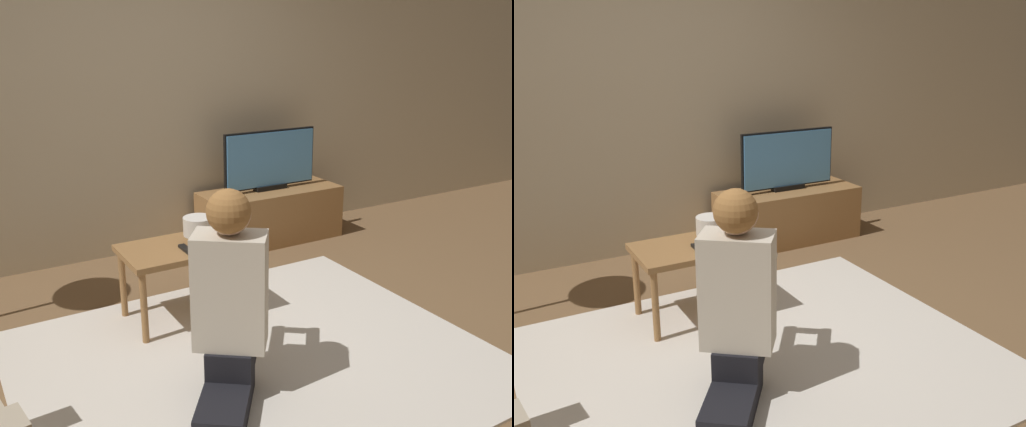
% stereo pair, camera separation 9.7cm
% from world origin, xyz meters
% --- Properties ---
extents(ground_plane, '(10.00, 10.00, 0.00)m').
position_xyz_m(ground_plane, '(0.00, 0.00, 0.00)').
color(ground_plane, brown).
extents(wall_back, '(10.00, 0.06, 2.60)m').
position_xyz_m(wall_back, '(0.00, 1.93, 1.30)').
color(wall_back, beige).
rests_on(wall_back, ground_plane).
extents(rug, '(2.43, 2.04, 0.02)m').
position_xyz_m(rug, '(0.00, 0.00, 0.01)').
color(rug, silver).
rests_on(rug, ground_plane).
extents(tv_stand, '(1.19, 0.47, 0.45)m').
position_xyz_m(tv_stand, '(1.08, 1.59, 0.22)').
color(tv_stand, olive).
rests_on(tv_stand, ground_plane).
extents(tv, '(0.85, 0.08, 0.50)m').
position_xyz_m(tv, '(1.08, 1.60, 0.70)').
color(tv, black).
rests_on(tv, tv_stand).
extents(coffee_table, '(0.70, 0.45, 0.48)m').
position_xyz_m(coffee_table, '(-0.14, 0.66, 0.41)').
color(coffee_table, olive).
rests_on(coffee_table, ground_plane).
extents(person_kneeling, '(0.69, 0.80, 1.03)m').
position_xyz_m(person_kneeling, '(-0.25, -0.19, 0.53)').
color(person_kneeling, black).
rests_on(person_kneeling, rug).
extents(table_lamp, '(0.18, 0.18, 0.17)m').
position_xyz_m(table_lamp, '(-0.03, 0.63, 0.58)').
color(table_lamp, '#4C3823').
rests_on(table_lamp, coffee_table).
extents(remote, '(0.04, 0.15, 0.02)m').
position_xyz_m(remote, '(-0.14, 0.57, 0.49)').
color(remote, black).
rests_on(remote, coffee_table).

